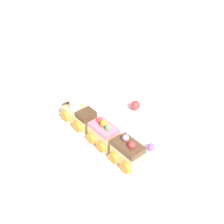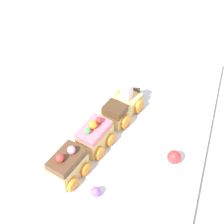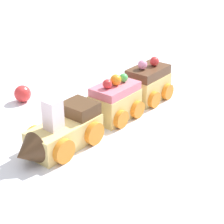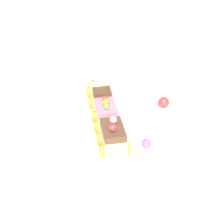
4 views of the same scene
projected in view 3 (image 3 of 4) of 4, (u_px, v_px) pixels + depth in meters
name	position (u px, v px, depth m)	size (l,w,h in m)	color
ground_plane	(95.00, 128.00, 0.60)	(10.00, 10.00, 0.00)	#B2B2B7
display_board	(95.00, 125.00, 0.60)	(0.70, 0.43, 0.01)	white
cake_train_locomotive	(60.00, 134.00, 0.52)	(0.15, 0.09, 0.08)	#E5C675
cake_car_strawberry	(115.00, 102.00, 0.60)	(0.09, 0.08, 0.07)	#E5C675
cake_car_chocolate	(148.00, 84.00, 0.67)	(0.09, 0.08, 0.08)	#E5C675
gumball_purple	(118.00, 82.00, 0.72)	(0.02, 0.02, 0.02)	#9956C6
gumball_red	(23.00, 94.00, 0.66)	(0.03, 0.03, 0.03)	red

